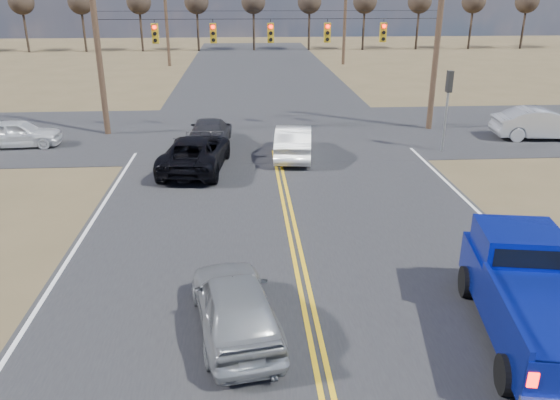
{
  "coord_description": "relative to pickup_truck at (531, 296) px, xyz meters",
  "views": [
    {
      "loc": [
        -1.51,
        -11.84,
        7.54
      ],
      "look_at": [
        -0.47,
        3.57,
        1.5
      ],
      "focal_mm": 35.0,
      "sensor_mm": 36.0,
      "label": 1
    }
  ],
  "objects": [
    {
      "name": "cross_car_east_near",
      "position": [
        9.33,
        17.04,
        -0.21
      ],
      "size": [
        2.18,
        5.12,
        1.64
      ],
      "primitive_type": "imported",
      "rotation": [
        0.0,
        0.0,
        1.48
      ],
      "color": "#A1A4A9",
      "rests_on": "ground"
    },
    {
      "name": "silver_suv",
      "position": [
        -6.68,
        0.58,
        -0.29
      ],
      "size": [
        2.47,
        4.58,
        1.48
      ],
      "primitive_type": "imported",
      "rotation": [
        0.0,
        0.0,
        3.31
      ],
      "color": "gray",
      "rests_on": "ground"
    },
    {
      "name": "treeline",
      "position": [
        -4.86,
        28.54,
        4.68
      ],
      "size": [
        87.0,
        117.8,
        7.4
      ],
      "color": "#33261C",
      "rests_on": "ground"
    },
    {
      "name": "cross_car_west",
      "position": [
        -17.7,
        17.26,
        -0.34
      ],
      "size": [
        1.94,
        4.18,
        1.39
      ],
      "primitive_type": "imported",
      "rotation": [
        0.0,
        0.0,
        1.65
      ],
      "color": "white",
      "rests_on": "ground"
    },
    {
      "name": "white_car_queue",
      "position": [
        -4.06,
        14.57,
        -0.25
      ],
      "size": [
        2.17,
        4.85,
        1.55
      ],
      "primitive_type": "imported",
      "rotation": [
        0.0,
        0.0,
        3.03
      ],
      "color": "silver",
      "rests_on": "ground"
    },
    {
      "name": "dgrey_car_queue",
      "position": [
        -8.1,
        16.75,
        -0.31
      ],
      "size": [
        2.16,
        5.0,
        1.43
      ],
      "primitive_type": "imported",
      "rotation": [
        0.0,
        0.0,
        3.11
      ],
      "color": "#2D2D31",
      "rests_on": "ground"
    },
    {
      "name": "road_cross",
      "position": [
        -4.86,
        19.58,
        -1.03
      ],
      "size": [
        120.0,
        12.0,
        0.02
      ],
      "primitive_type": "cube",
      "color": "#28282B",
      "rests_on": "ground"
    },
    {
      "name": "pickup_truck",
      "position": [
        0.0,
        0.0,
        0.0
      ],
      "size": [
        3.02,
        5.91,
        2.12
      ],
      "rotation": [
        0.0,
        0.0,
        -0.17
      ],
      "color": "black",
      "rests_on": "ground"
    },
    {
      "name": "ground",
      "position": [
        -4.86,
        1.58,
        -1.03
      ],
      "size": [
        160.0,
        160.0,
        0.0
      ],
      "primitive_type": "plane",
      "color": "brown",
      "rests_on": "ground"
    },
    {
      "name": "signal_gantry",
      "position": [
        -4.36,
        19.36,
        4.04
      ],
      "size": [
        19.6,
        4.83,
        10.0
      ],
      "color": "#473323",
      "rests_on": "ground"
    },
    {
      "name": "black_suv",
      "position": [
        -8.54,
        12.97,
        -0.26
      ],
      "size": [
        3.14,
        5.75,
        1.53
      ],
      "primitive_type": "imported",
      "rotation": [
        0.0,
        0.0,
        3.03
      ],
      "color": "black",
      "rests_on": "ground"
    },
    {
      "name": "road_main",
      "position": [
        -4.86,
        11.58,
        -1.03
      ],
      "size": [
        14.0,
        120.0,
        0.02
      ],
      "primitive_type": "cube",
      "color": "#28282B",
      "rests_on": "ground"
    },
    {
      "name": "utility_poles",
      "position": [
        -4.86,
        18.58,
        4.2
      ],
      "size": [
        19.6,
        58.32,
        10.0
      ],
      "color": "#473323",
      "rests_on": "ground"
    }
  ]
}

